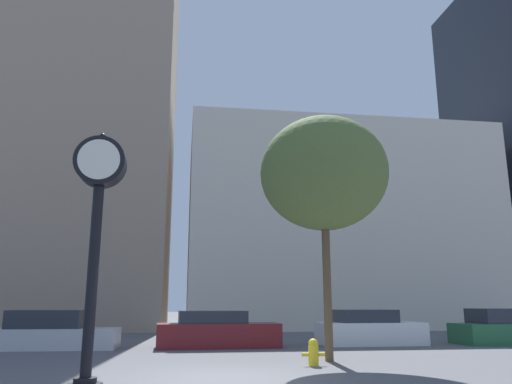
{
  "coord_description": "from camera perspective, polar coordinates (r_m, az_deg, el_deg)",
  "views": [
    {
      "loc": [
        -0.95,
        -11.46,
        1.57
      ],
      "look_at": [
        2.21,
        10.8,
        6.65
      ],
      "focal_mm": 35.0,
      "sensor_mm": 36.0,
      "label": 1
    }
  ],
  "objects": [
    {
      "name": "car_maroon",
      "position": [
        19.41,
        -4.49,
        -15.62
      ],
      "size": [
        4.6,
        1.96,
        1.34
      ],
      "rotation": [
        0.0,
        0.0,
        0.04
      ],
      "color": "maroon",
      "rests_on": "ground_plane"
    },
    {
      "name": "bare_tree",
      "position": [
        15.44,
        7.75,
        2.08
      ],
      "size": [
        3.9,
        3.9,
        7.25
      ],
      "color": "brown",
      "rests_on": "ground_plane"
    },
    {
      "name": "car_silver",
      "position": [
        20.04,
        -22.42,
        -14.66
      ],
      "size": [
        4.63,
        1.83,
        1.37
      ],
      "rotation": [
        0.0,
        0.0,
        -0.02
      ],
      "color": "#BCBCC1",
      "rests_on": "ground_plane"
    },
    {
      "name": "building_tall_tower",
      "position": [
        40.69,
        -20.8,
        14.02
      ],
      "size": [
        15.79,
        12.0,
        38.62
      ],
      "color": "gray",
      "rests_on": "ground_plane"
    },
    {
      "name": "ground_plane",
      "position": [
        11.61,
        -3.52,
        -20.47
      ],
      "size": [
        200.0,
        200.0,
        0.0
      ],
      "primitive_type": "plane",
      "color": "#515156"
    },
    {
      "name": "car_white",
      "position": [
        21.09,
        12.81,
        -15.1
      ],
      "size": [
        4.19,
        1.95,
        1.36
      ],
      "rotation": [
        0.0,
        0.0,
        0.04
      ],
      "color": "silver",
      "rests_on": "ground_plane"
    },
    {
      "name": "building_storefront_row",
      "position": [
        37.41,
        8.64,
        -4.47
      ],
      "size": [
        20.94,
        12.0,
        13.7
      ],
      "color": "beige",
      "rests_on": "ground_plane"
    },
    {
      "name": "car_green",
      "position": [
        23.39,
        26.81,
        -13.8
      ],
      "size": [
        4.39,
        1.95,
        1.41
      ],
      "rotation": [
        0.0,
        0.0,
        0.01
      ],
      "color": "#236038",
      "rests_on": "ground_plane"
    },
    {
      "name": "fire_hydrant_near",
      "position": [
        13.85,
        6.58,
        -17.7
      ],
      "size": [
        0.61,
        0.27,
        0.69
      ],
      "color": "yellow",
      "rests_on": "ground_plane"
    },
    {
      "name": "street_clock",
      "position": [
        10.64,
        -17.66,
        -1.61
      ],
      "size": [
        1.03,
        0.65,
        5.08
      ],
      "color": "black",
      "rests_on": "ground_plane"
    }
  ]
}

